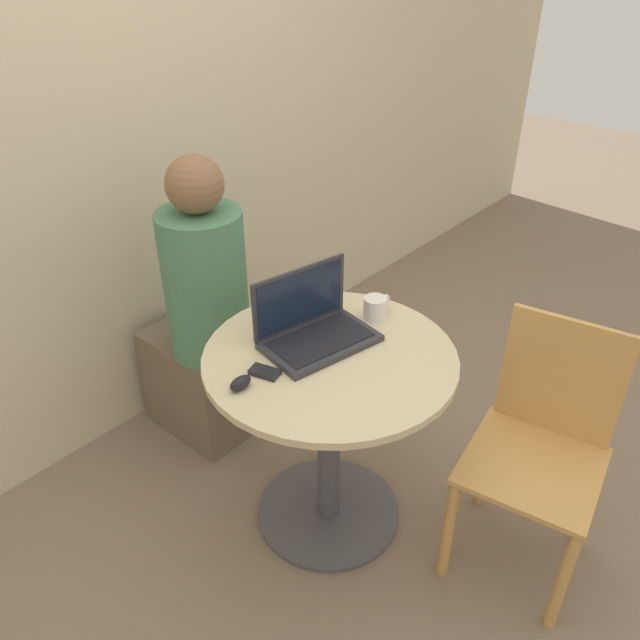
% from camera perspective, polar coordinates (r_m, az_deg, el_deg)
% --- Properties ---
extents(ground_plane, '(12.00, 12.00, 0.00)m').
position_cam_1_polar(ground_plane, '(2.43, 0.77, -17.21)').
color(ground_plane, '#7F6B56').
extents(back_wall, '(7.00, 0.05, 2.60)m').
position_cam_1_polar(back_wall, '(2.44, -18.78, 17.74)').
color(back_wall, beige).
rests_on(back_wall, ground_plane).
extents(round_table, '(0.80, 0.80, 0.72)m').
position_cam_1_polar(round_table, '(2.07, 0.87, -8.09)').
color(round_table, '#4C4C51').
rests_on(round_table, ground_plane).
extents(laptop, '(0.39, 0.29, 0.23)m').
position_cam_1_polar(laptop, '(1.98, -0.61, -0.63)').
color(laptop, '#2D2D33').
rests_on(laptop, round_table).
extents(cell_phone, '(0.07, 0.10, 0.02)m').
position_cam_1_polar(cell_phone, '(1.86, -5.08, -4.77)').
color(cell_phone, black).
rests_on(cell_phone, round_table).
extents(computer_mouse, '(0.07, 0.04, 0.04)m').
position_cam_1_polar(computer_mouse, '(1.80, -7.29, -5.74)').
color(computer_mouse, black).
rests_on(computer_mouse, round_table).
extents(coffee_cup, '(0.12, 0.08, 0.08)m').
position_cam_1_polar(coffee_cup, '(2.10, 5.13, 1.13)').
color(coffee_cup, white).
rests_on(coffee_cup, round_table).
extents(chair_empty, '(0.46, 0.46, 0.86)m').
position_cam_1_polar(chair_empty, '(2.12, 19.39, -11.07)').
color(chair_empty, tan).
rests_on(chair_empty, ground_plane).
extents(person_seated, '(0.31, 0.48, 1.22)m').
position_cam_1_polar(person_seated, '(2.48, -10.69, -0.80)').
color(person_seated, brown).
rests_on(person_seated, ground_plane).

